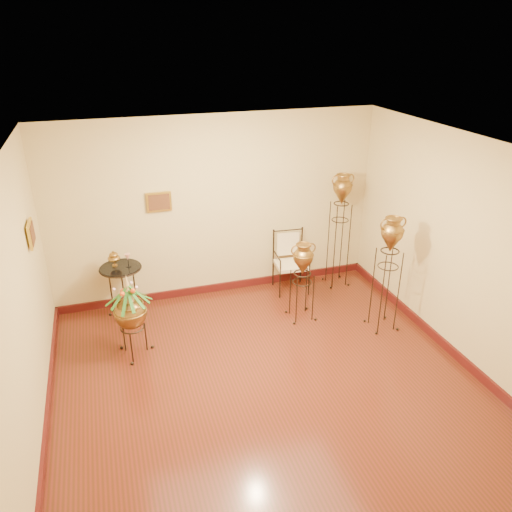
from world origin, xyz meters
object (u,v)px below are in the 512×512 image
object	(u,v)px
amphora_tall	(339,229)
amphora_mid	(387,273)
planter_urn	(130,310)
side_table	(123,292)
armchair	(291,263)

from	to	relation	value
amphora_tall	amphora_mid	bearing A→B (deg)	-88.40
amphora_tall	planter_urn	world-z (taller)	amphora_tall
amphora_mid	side_table	distance (m)	3.72
amphora_mid	armchair	distance (m)	1.67
amphora_tall	planter_urn	size ratio (longest dim) A/B	1.59
planter_urn	amphora_mid	bearing A→B (deg)	-6.39
amphora_tall	amphora_mid	world-z (taller)	amphora_tall
amphora_tall	planter_urn	bearing A→B (deg)	-163.24
amphora_tall	side_table	world-z (taller)	amphora_tall
armchair	side_table	bearing A→B (deg)	-173.64
amphora_mid	side_table	world-z (taller)	amphora_mid
amphora_mid	planter_urn	xyz separation A→B (m)	(-3.41, 0.38, -0.19)
planter_urn	armchair	distance (m)	2.76
planter_urn	side_table	xyz separation A→B (m)	(-0.04, 0.95, -0.23)
armchair	amphora_tall	bearing A→B (deg)	4.81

